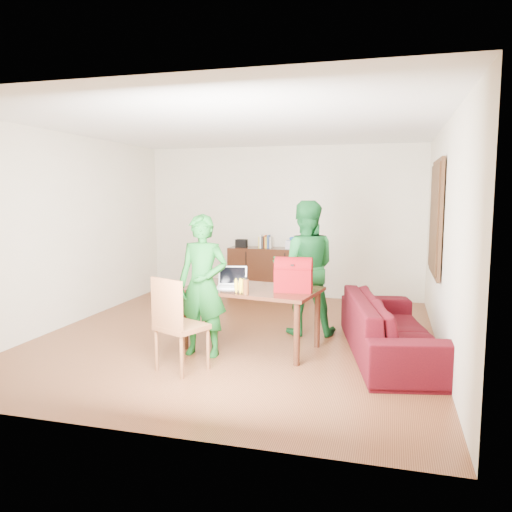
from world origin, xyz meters
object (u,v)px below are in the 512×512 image
(sofa, at_px, (392,327))
(red_bag, at_px, (293,278))
(table, at_px, (252,295))
(person_near, at_px, (203,285))
(chair, at_px, (181,343))
(person_far, at_px, (305,268))
(bottle, at_px, (246,286))
(laptop, at_px, (232,284))

(sofa, bearing_deg, red_bag, 89.51)
(table, relative_size, person_near, 1.04)
(chair, bearing_deg, sofa, 51.34)
(person_far, xyz_separation_m, bottle, (-0.46, -1.19, -0.05))
(bottle, bearing_deg, person_near, -179.09)
(table, xyz_separation_m, person_far, (0.50, 0.81, 0.24))
(chair, xyz_separation_m, red_bag, (1.03, 0.86, 0.60))
(person_near, relative_size, red_bag, 3.85)
(red_bag, bearing_deg, bottle, -152.04)
(table, bearing_deg, person_near, -131.35)
(chair, relative_size, red_bag, 2.37)
(chair, height_order, red_bag, red_bag)
(bottle, relative_size, sofa, 0.08)
(laptop, relative_size, bottle, 2.02)
(chair, xyz_separation_m, person_far, (1.01, 1.75, 0.59))
(chair, distance_m, person_far, 2.11)
(table, bearing_deg, bottle, -74.74)
(laptop, height_order, bottle, laptop)
(chair, relative_size, bottle, 5.24)
(sofa, bearing_deg, chair, 105.02)
(table, relative_size, laptop, 4.38)
(person_far, bearing_deg, table, 48.37)
(chair, distance_m, bottle, 0.95)
(table, xyz_separation_m, chair, (-0.51, -0.94, -0.36))
(sofa, bearing_deg, person_far, 47.89)
(person_near, distance_m, sofa, 2.23)
(red_bag, xyz_separation_m, sofa, (1.11, 0.22, -0.56))
(person_far, relative_size, sofa, 0.77)
(laptop, bearing_deg, sofa, -6.20)
(bottle, bearing_deg, person_far, 68.67)
(laptop, xyz_separation_m, sofa, (1.87, 0.20, -0.45))
(sofa, bearing_deg, person_near, 92.39)
(laptop, bearing_deg, bottle, -62.12)
(person_near, relative_size, sofa, 0.71)
(laptop, relative_size, sofa, 0.17)
(chair, height_order, bottle, chair)
(chair, bearing_deg, red_bag, 64.38)
(person_far, bearing_deg, laptop, 39.74)
(chair, height_order, person_far, person_far)
(table, relative_size, bottle, 8.87)
(person_far, distance_m, sofa, 1.42)
(person_far, relative_size, red_bag, 4.19)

